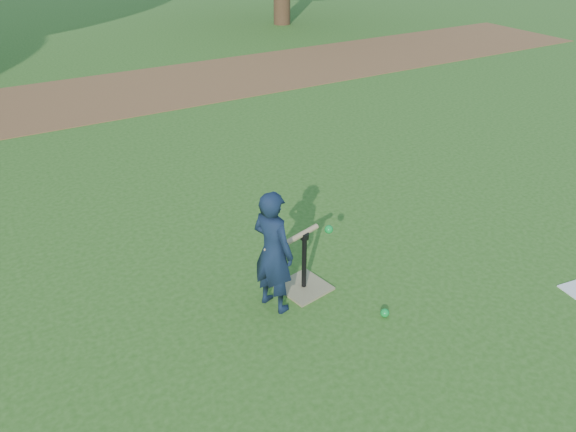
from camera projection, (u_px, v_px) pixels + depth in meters
ground at (319, 311)px, 5.09m from camera, size 80.00×80.00×0.00m
dirt_strip at (105, 95)px, 10.73m from camera, size 24.00×3.00×0.01m
child at (273, 252)px, 4.88m from camera, size 0.40×0.49×1.17m
wiffle_ball_ground at (385, 313)px, 5.01m from camera, size 0.08×0.08×0.08m
batting_tee at (304, 279)px, 5.35m from camera, size 0.50×0.50×0.61m
swing_action at (299, 238)px, 5.05m from camera, size 0.73×0.22×0.08m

